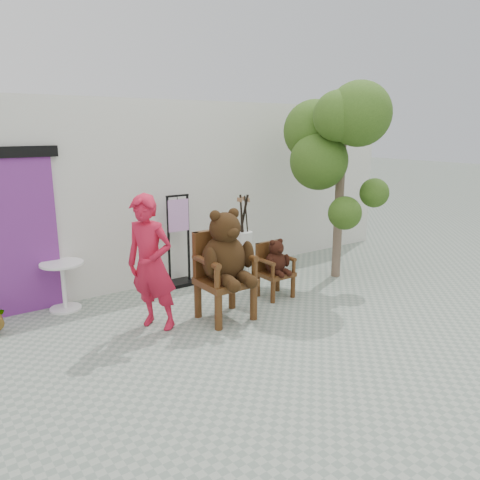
{
  "coord_description": "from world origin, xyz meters",
  "views": [
    {
      "loc": [
        -4.1,
        -4.28,
        2.56
      ],
      "look_at": [
        -0.18,
        1.15,
        0.95
      ],
      "focal_mm": 35.0,
      "sensor_mm": 36.0,
      "label": 1
    }
  ],
  "objects_px": {
    "cafe_table": "(63,280)",
    "person": "(151,264)",
    "tree": "(338,131)",
    "chair_small": "(275,263)",
    "chair_big": "(225,258)",
    "display_stand": "(179,251)",
    "stool_bucket": "(244,241)"
  },
  "relations": [
    {
      "from": "tree",
      "to": "stool_bucket",
      "type": "bearing_deg",
      "value": 142.85
    },
    {
      "from": "stool_bucket",
      "to": "chair_small",
      "type": "bearing_deg",
      "value": -100.31
    },
    {
      "from": "cafe_table",
      "to": "person",
      "type": "bearing_deg",
      "value": -62.95
    },
    {
      "from": "chair_small",
      "to": "tree",
      "type": "relative_size",
      "value": 0.28
    },
    {
      "from": "chair_big",
      "to": "display_stand",
      "type": "xyz_separation_m",
      "value": [
        0.17,
        1.61,
        -0.27
      ]
    },
    {
      "from": "display_stand",
      "to": "tree",
      "type": "bearing_deg",
      "value": -25.89
    },
    {
      "from": "person",
      "to": "tree",
      "type": "distance_m",
      "value": 3.86
    },
    {
      "from": "person",
      "to": "tree",
      "type": "xyz_separation_m",
      "value": [
        3.5,
        0.21,
        1.62
      ]
    },
    {
      "from": "display_stand",
      "to": "stool_bucket",
      "type": "xyz_separation_m",
      "value": [
        1.12,
        -0.28,
        0.06
      ]
    },
    {
      "from": "person",
      "to": "display_stand",
      "type": "xyz_separation_m",
      "value": [
        1.15,
        1.41,
        -0.31
      ]
    },
    {
      "from": "cafe_table",
      "to": "display_stand",
      "type": "bearing_deg",
      "value": -0.11
    },
    {
      "from": "chair_small",
      "to": "stool_bucket",
      "type": "xyz_separation_m",
      "value": [
        0.2,
        1.07,
        0.11
      ]
    },
    {
      "from": "tree",
      "to": "person",
      "type": "bearing_deg",
      "value": -176.63
    },
    {
      "from": "tree",
      "to": "chair_big",
      "type": "bearing_deg",
      "value": -171.0
    },
    {
      "from": "cafe_table",
      "to": "stool_bucket",
      "type": "distance_m",
      "value": 3.02
    },
    {
      "from": "chair_big",
      "to": "tree",
      "type": "distance_m",
      "value": 3.04
    },
    {
      "from": "display_stand",
      "to": "cafe_table",
      "type": "bearing_deg",
      "value": -178.79
    },
    {
      "from": "chair_small",
      "to": "display_stand",
      "type": "relative_size",
      "value": 0.61
    },
    {
      "from": "person",
      "to": "chair_big",
      "type": "bearing_deg",
      "value": 46.73
    },
    {
      "from": "cafe_table",
      "to": "tree",
      "type": "bearing_deg",
      "value": -16.0
    },
    {
      "from": "chair_small",
      "to": "tree",
      "type": "height_order",
      "value": "tree"
    },
    {
      "from": "display_stand",
      "to": "stool_bucket",
      "type": "height_order",
      "value": "display_stand"
    },
    {
      "from": "person",
      "to": "tree",
      "type": "bearing_deg",
      "value": 61.28
    },
    {
      "from": "chair_small",
      "to": "stool_bucket",
      "type": "distance_m",
      "value": 1.1
    },
    {
      "from": "chair_big",
      "to": "tree",
      "type": "height_order",
      "value": "tree"
    },
    {
      "from": "cafe_table",
      "to": "display_stand",
      "type": "height_order",
      "value": "display_stand"
    },
    {
      "from": "cafe_table",
      "to": "tree",
      "type": "height_order",
      "value": "tree"
    },
    {
      "from": "chair_big",
      "to": "stool_bucket",
      "type": "bearing_deg",
      "value": 45.71
    },
    {
      "from": "display_stand",
      "to": "tree",
      "type": "height_order",
      "value": "tree"
    },
    {
      "from": "chair_big",
      "to": "cafe_table",
      "type": "distance_m",
      "value": 2.38
    },
    {
      "from": "person",
      "to": "tree",
      "type": "height_order",
      "value": "tree"
    },
    {
      "from": "person",
      "to": "cafe_table",
      "type": "distance_m",
      "value": 1.65
    }
  ]
}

